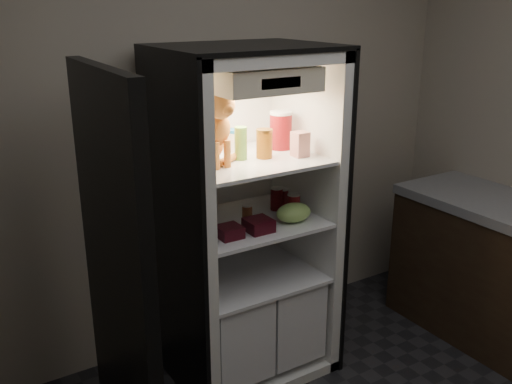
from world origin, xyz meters
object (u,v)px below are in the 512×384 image
Objects in this scene: soda_can_a at (277,199)px; soda_can_c at (294,206)px; refrigerator at (243,241)px; soda_can_b at (283,199)px; parmesan_shaker at (241,143)px; berry_box_left at (229,232)px; pepper_jar at (281,130)px; tabby_cat at (208,133)px; salsa_jar at (264,144)px; berry_box_right at (259,225)px; condiment_jar at (247,211)px; mayo_tub at (235,140)px; cream_carton at (300,144)px; grape_bag at (294,213)px.

soda_can_a is 0.98× the size of soda_can_c.
refrigerator reaches higher than soda_can_b.
parmesan_shaker reaches higher than berry_box_left.
pepper_jar is at bearing 101.99° from soda_can_b.
pepper_jar is 1.60× the size of soda_can_c.
soda_can_a is (0.44, 0.03, -0.44)m from tabby_cat.
salsa_jar is 0.40m from soda_can_c.
tabby_cat is 0.19m from parmesan_shaker.
berry_box_right is (-0.30, -0.25, -0.42)m from pepper_jar.
parmesan_shaker reaches higher than berry_box_right.
soda_can_c reaches higher than berry_box_left.
refrigerator is 0.36m from soda_can_c.
berry_box_left is (-0.22, -0.18, -0.01)m from condiment_jar.
pepper_jar is at bearing 26.73° from berry_box_left.
pepper_jar is 0.68m from berry_box_left.
salsa_jar is (0.06, -0.21, 0.02)m from mayo_tub.
refrigerator is 14.12× the size of cream_carton.
soda_can_c is at bearing 143.34° from cream_carton.
condiment_jar is at bearing -79.66° from refrigerator.
parmesan_shaker is 0.47m from soda_can_c.
berry_box_left is (-0.21, -0.22, 0.18)m from refrigerator.
refrigerator is 0.66m from pepper_jar.
refrigerator is 0.34m from soda_can_b.
tabby_cat reaches higher than grape_bag.
tabby_cat reaches higher than cream_carton.
salsa_jar is at bearing 159.11° from soda_can_c.
cream_carton is at bearing 10.09° from berry_box_right.
salsa_jar is 1.16× the size of cream_carton.
salsa_jar reaches higher than berry_box_left.
berry_box_right is (-0.27, -0.07, -0.03)m from soda_can_c.
berry_box_right is at bearing -169.91° from cream_carton.
parmesan_shaker is at bearing -125.91° from refrigerator.
berry_box_right is at bearing -140.77° from pepper_jar.
parmesan_shaker is at bearing 43.73° from berry_box_left.
berry_box_right is at bearing -176.25° from grape_bag.
refrigerator is at bearing 46.37° from berry_box_left.
parmesan_shaker reaches higher than salsa_jar.
grape_bag is (0.24, -0.15, -0.39)m from parmesan_shaker.
cream_carton is 0.39m from soda_can_a.
mayo_tub is 0.78× the size of salsa_jar.
pepper_jar reaches higher than berry_box_right.
cream_carton is 1.16× the size of soda_can_b.
grape_bag is at bearing -125.46° from soda_can_c.
salsa_jar is at bearing 47.90° from berry_box_right.
cream_carton is at bearing -78.36° from soda_can_a.
salsa_jar reaches higher than grape_bag.
berry_box_left is at bearing -179.02° from grape_bag.
refrigerator reaches higher than pepper_jar.
berry_box_left is at bearing -156.00° from soda_can_b.
soda_can_a is (0.27, 0.05, -0.37)m from parmesan_shaker.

